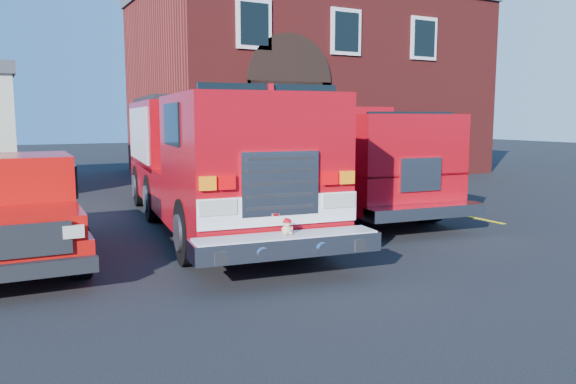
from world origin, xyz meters
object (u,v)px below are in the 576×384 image
fire_station (305,84)px  secondary_truck (332,153)px  fire_engine (209,158)px  pickup_truck (14,209)px

fire_station → secondary_truck: bearing=-115.5°
fire_station → fire_engine: 14.61m
fire_engine → secondary_truck: bearing=13.4°
fire_engine → secondary_truck: 4.29m
fire_station → pickup_truck: 18.64m
fire_station → fire_engine: size_ratio=1.41×
pickup_truck → fire_station: bearing=43.1°
secondary_truck → fire_engine: bearing=-166.6°
fire_engine → fire_station: bearing=51.1°
fire_station → fire_engine: bearing=-128.9°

